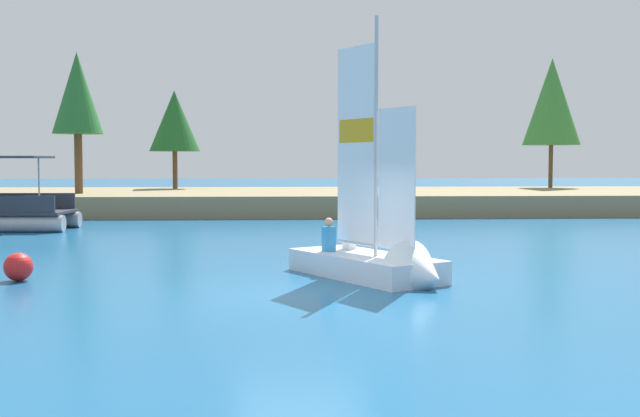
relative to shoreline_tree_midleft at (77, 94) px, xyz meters
name	(u,v)px	position (x,y,z in m)	size (l,w,h in m)	color
ground_plane	(302,295)	(9.87, -23.07, -5.66)	(200.00, 200.00, 0.00)	#195684
shore_bank	(287,200)	(9.87, 2.78, -5.17)	(80.00, 12.84, 0.98)	#897A56
shoreline_tree_midleft	(77,94)	(0.00, 0.00, 0.00)	(2.35, 2.35, 6.66)	brown
shoreline_tree_centre	(175,121)	(3.64, 6.85, -0.90)	(2.82, 2.82, 5.50)	brown
shoreline_tree_midright	(552,102)	(25.20, 7.00, 0.27)	(3.29, 3.29, 7.45)	brown
sailboat	(384,261)	(11.64, -21.44, -5.24)	(3.44, 4.45, 5.99)	silver
channel_buoy	(18,267)	(3.98, -21.04, -5.36)	(0.60, 0.60, 0.60)	red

